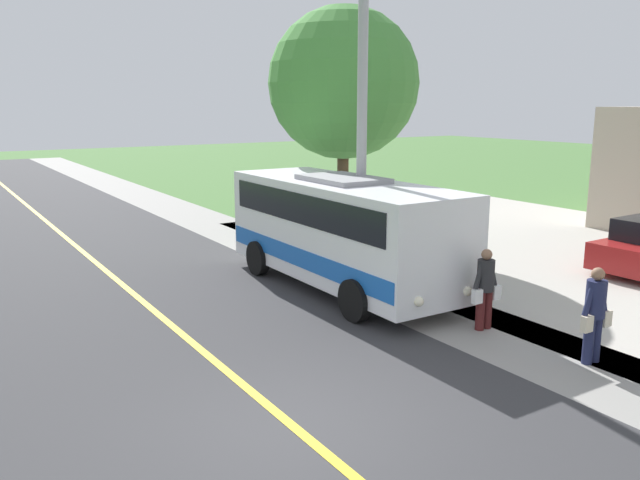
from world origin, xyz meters
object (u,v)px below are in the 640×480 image
at_px(pedestrian_waiting, 485,287).
at_px(tree_curbside, 344,84).
at_px(street_light_pole, 358,106).
at_px(pedestrian_with_bags, 595,312).
at_px(shuttle_bus_front, 342,227).

distance_m(pedestrian_waiting, tree_curbside, 9.45).
bearing_deg(street_light_pole, pedestrian_with_bags, 95.93).
relative_size(shuttle_bus_front, pedestrian_waiting, 4.39).
distance_m(shuttle_bus_front, pedestrian_waiting, 4.06).
distance_m(pedestrian_waiting, street_light_pole, 5.25).
height_order(pedestrian_with_bags, pedestrian_waiting, pedestrian_with_bags).
bearing_deg(shuttle_bus_front, tree_curbside, -124.42).
relative_size(shuttle_bus_front, street_light_pole, 0.91).
relative_size(street_light_pole, tree_curbside, 1.07).
bearing_deg(pedestrian_with_bags, tree_curbside, -100.26).
bearing_deg(tree_curbside, street_light_pole, 59.51).
xyz_separation_m(pedestrian_with_bags, street_light_pole, (0.64, -6.14, 3.43)).
xyz_separation_m(pedestrian_waiting, street_light_pole, (0.33, -3.93, 3.47)).
bearing_deg(pedestrian_waiting, pedestrian_with_bags, 98.02).
height_order(pedestrian_with_bags, tree_curbside, tree_curbside).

